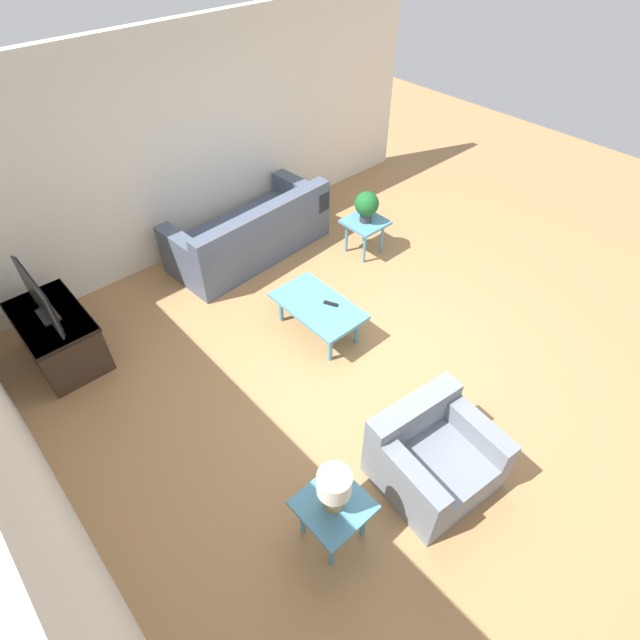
% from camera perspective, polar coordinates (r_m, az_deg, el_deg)
% --- Properties ---
extents(ground_plane, '(14.00, 14.00, 0.00)m').
position_cam_1_polar(ground_plane, '(5.39, 5.01, -4.30)').
color(ground_plane, '#A87A4C').
extents(wall_back, '(7.20, 0.12, 2.70)m').
position_cam_1_polar(wall_back, '(3.55, -31.58, -13.53)').
color(wall_back, silver).
rests_on(wall_back, ground_plane).
extents(wall_right, '(0.12, 7.20, 2.70)m').
position_cam_1_polar(wall_right, '(6.63, -14.53, 18.84)').
color(wall_right, silver).
rests_on(wall_right, ground_plane).
extents(sofa, '(1.07, 2.17, 0.81)m').
position_cam_1_polar(sofa, '(6.68, -7.84, 9.65)').
color(sofa, '#4C566B').
rests_on(sofa, ground_plane).
extents(armchair, '(0.94, 0.99, 0.71)m').
position_cam_1_polar(armchair, '(4.42, 12.66, -14.89)').
color(armchair, slate).
rests_on(armchair, ground_plane).
extents(coffee_table, '(1.02, 0.59, 0.40)m').
position_cam_1_polar(coffee_table, '(5.42, -0.24, 1.43)').
color(coffee_table, teal).
rests_on(coffee_table, ground_plane).
extents(side_table_plant, '(0.50, 0.50, 0.48)m').
position_cam_1_polar(side_table_plant, '(6.63, 5.17, 10.66)').
color(side_table_plant, teal).
rests_on(side_table_plant, ground_plane).
extents(side_table_lamp, '(0.50, 0.50, 0.48)m').
position_cam_1_polar(side_table_lamp, '(3.97, 1.53, -20.77)').
color(side_table_lamp, teal).
rests_on(side_table_lamp, ground_plane).
extents(tv_stand_chest, '(1.05, 0.63, 0.59)m').
position_cam_1_polar(tv_stand_chest, '(5.83, -27.72, -1.54)').
color(tv_stand_chest, '#38281E').
rests_on(tv_stand_chest, ground_plane).
extents(television, '(0.88, 0.16, 0.50)m').
position_cam_1_polar(television, '(5.52, -29.49, 2.27)').
color(television, '#2D2D2D').
rests_on(television, tv_stand_chest).
extents(potted_plant, '(0.31, 0.31, 0.40)m').
position_cam_1_polar(potted_plant, '(6.47, 5.35, 12.96)').
color(potted_plant, '#333338').
rests_on(potted_plant, side_table_plant).
extents(table_lamp, '(0.25, 0.25, 0.40)m').
position_cam_1_polar(table_lamp, '(3.68, 1.63, -18.60)').
color(table_lamp, '#997F4C').
rests_on(table_lamp, side_table_lamp).
extents(remote_control, '(0.16, 0.10, 0.02)m').
position_cam_1_polar(remote_control, '(5.38, 1.24, 1.88)').
color(remote_control, black).
rests_on(remote_control, coffee_table).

